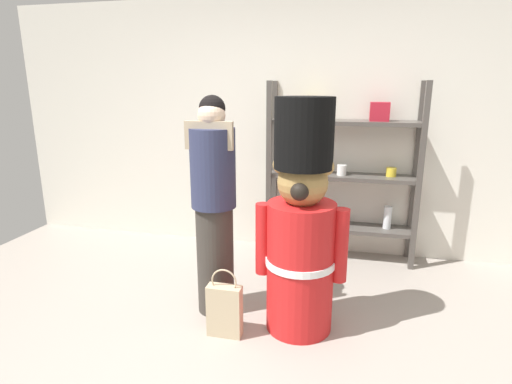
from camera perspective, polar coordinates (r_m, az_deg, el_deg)
ground_plane at (r=2.78m, az=-1.47°, el=-24.08°), size 6.40×6.40×0.00m
back_wall at (r=4.35m, az=5.85°, el=8.86°), size 6.40×0.12×2.60m
merchandise_shelf at (r=4.15m, az=11.93°, el=2.97°), size 1.47×0.35×1.78m
teddy_bear_guard at (r=2.88m, az=6.32°, el=-5.27°), size 0.65×0.50×1.67m
person_shopper at (r=3.08m, az=-5.89°, el=-1.84°), size 0.35×0.34×1.67m
shopping_bag at (r=3.02m, az=-4.41°, el=-16.04°), size 0.24×0.10×0.51m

